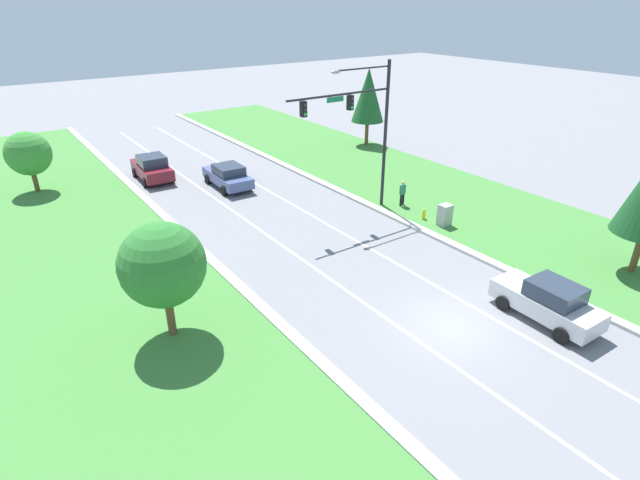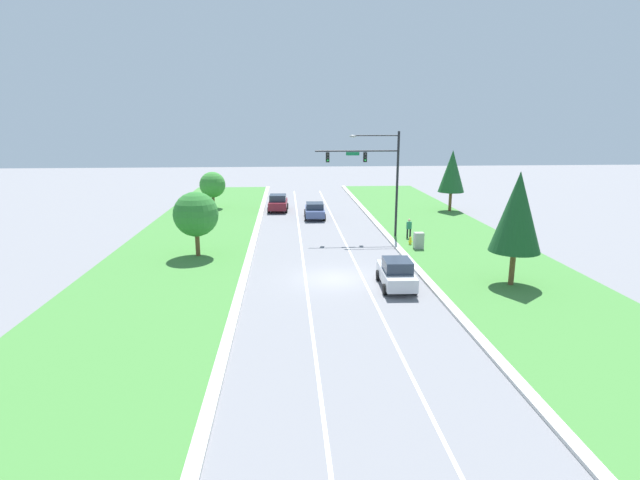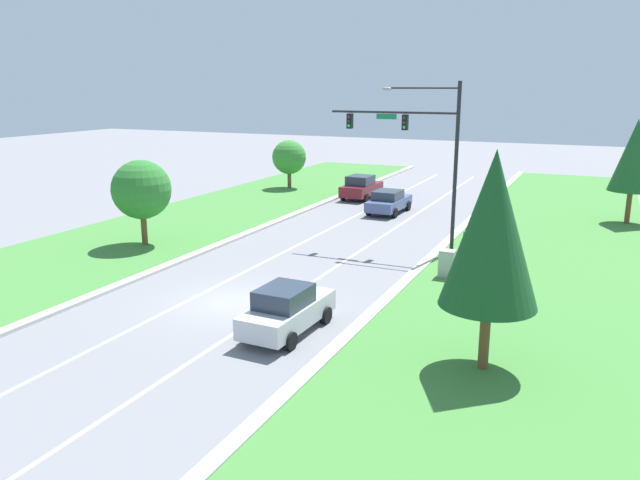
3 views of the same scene
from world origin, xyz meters
name	(u,v)px [view 1 (image 1 of 3)]	position (x,y,z in m)	size (l,w,h in m)	color
ground_plane	(451,326)	(0.00, 0.00, 0.00)	(160.00, 160.00, 0.00)	slate
curb_strip_right	(534,283)	(5.65, 0.00, 0.07)	(0.50, 90.00, 0.15)	beige
curb_strip_left	(340,380)	(-5.65, 0.00, 0.07)	(0.50, 90.00, 0.15)	beige
grass_verge_right	(594,253)	(10.90, 0.00, 0.04)	(10.00, 90.00, 0.08)	#427F38
grass_verge_left	(196,453)	(-10.90, 0.00, 0.04)	(10.00, 90.00, 0.08)	#427F38
lane_stripe_inner_left	(419,342)	(-1.80, 0.00, 0.00)	(0.14, 81.00, 0.01)	white
lane_stripe_inner_right	(480,311)	(1.80, 0.00, 0.00)	(0.14, 81.00, 0.01)	white
traffic_signal_mast	(362,118)	(4.48, 11.37, 5.78)	(6.97, 0.41, 8.82)	black
slate_blue_sedan	(228,176)	(-0.07, 20.14, 0.82)	(2.18, 4.62, 1.61)	#475684
silver_sedan	(548,301)	(3.49, -1.89, 0.86)	(2.05, 4.41, 1.75)	silver
burgundy_sedan	(152,168)	(-3.84, 24.71, 0.90)	(2.27, 4.47, 1.83)	maroon
utility_cabinet	(445,216)	(7.15, 6.89, 0.66)	(0.70, 0.60, 1.32)	#9E9E99
pedestrian	(403,193)	(7.27, 10.51, 0.94)	(0.42, 0.29, 1.69)	black
fire_hydrant	(424,215)	(6.84, 8.19, 0.34)	(0.34, 0.20, 0.70)	gold
conifer_near_right_tree	(368,95)	(14.88, 23.04, 4.37)	(2.81, 2.81, 6.64)	brown
oak_near_left_tree	(28,154)	(-11.14, 26.66, 2.70)	(2.87, 2.87, 4.15)	brown
oak_far_left_tree	(162,265)	(-9.38, 5.90, 3.12)	(3.20, 3.20, 4.74)	brown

